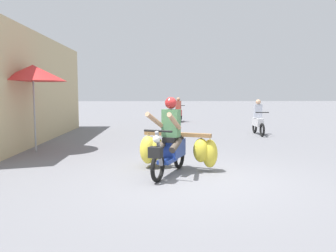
{
  "coord_description": "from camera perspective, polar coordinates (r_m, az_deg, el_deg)",
  "views": [
    {
      "loc": [
        -0.65,
        -6.3,
        1.67
      ],
      "look_at": [
        -0.44,
        1.4,
        0.9
      ],
      "focal_mm": 35.92,
      "sensor_mm": 36.0,
      "label": 1
    }
  ],
  "objects": [
    {
      "name": "market_umbrella_near_shop",
      "position": [
        10.16,
        -21.96,
        8.33
      ],
      "size": [
        1.81,
        1.81,
        2.44
      ],
      "color": "#99999E",
      "rests_on": "ground"
    },
    {
      "name": "ground_plane",
      "position": [
        6.55,
        4.23,
        -9.08
      ],
      "size": [
        120.0,
        120.0,
        0.0
      ],
      "primitive_type": "plane",
      "color": "slate"
    },
    {
      "name": "motorbike_distant_ahead_right",
      "position": [
        13.79,
        15.02,
        0.92
      ],
      "size": [
        0.5,
        1.62,
        1.4
      ],
      "color": "black",
      "rests_on": "ground"
    },
    {
      "name": "motorbike_distant_ahead_left",
      "position": [
        19.11,
        1.79,
        2.38
      ],
      "size": [
        0.64,
        1.58,
        1.4
      ],
      "color": "black",
      "rests_on": "ground"
    },
    {
      "name": "motorbike_main_loaded",
      "position": [
        7.2,
        -0.13,
        -3.62
      ],
      "size": [
        1.77,
        2.01,
        1.58
      ],
      "color": "black",
      "rests_on": "ground"
    }
  ]
}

